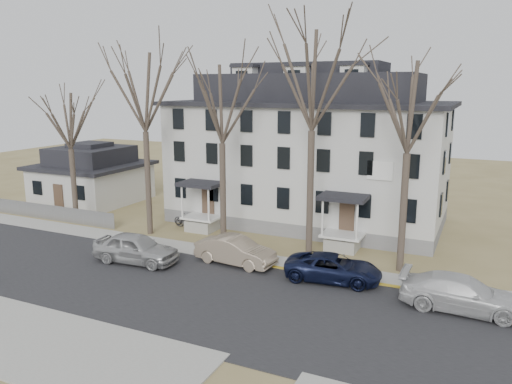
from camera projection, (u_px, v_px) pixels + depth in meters
The scene contains 18 objects.
ground at pixel (217, 319), 22.64m from camera, with size 120.00×120.00×0.00m, color olive.
main_road at pixel (237, 302), 24.41m from camera, with size 120.00×10.00×0.04m, color #27272A.
far_sidewalk at pixel (283, 264), 29.73m from camera, with size 120.00×2.00×0.08m, color #A09F97.
yellow_curb at pixel (363, 283), 26.87m from camera, with size 14.00×0.25×0.06m, color gold.
boarding_house at pixel (308, 152), 38.26m from camera, with size 20.80×12.36×12.05m.
small_house at pixel (92, 177), 45.43m from camera, with size 8.70×8.70×5.00m.
fence at pixel (45, 219), 39.73m from camera, with size 14.00×0.06×1.20m, color gray.
tree_far_left at pixel (144, 87), 33.71m from camera, with size 8.40×8.40×13.72m.
tree_mid_left at pixel (222, 99), 31.39m from camera, with size 7.80×7.80×12.74m.
tree_center at pixel (313, 73), 28.60m from camera, with size 9.00×9.00×14.70m.
tree_mid_right at pixel (410, 101), 26.64m from camera, with size 7.80×7.80×12.74m.
tree_bungalow at pixel (69, 117), 37.06m from camera, with size 6.60×6.60×10.78m.
car_silver at pixel (136, 249), 29.68m from camera, with size 2.10×5.23×1.78m, color #B5B5B5.
car_tan at pixel (235, 251), 29.45m from camera, with size 1.71×4.92×1.62m, color gray.
car_navy at pixel (333, 268), 26.94m from camera, with size 2.39×5.18×1.44m, color black.
car_white at pixel (462, 294), 23.34m from camera, with size 2.30×5.65×1.64m, color silver.
bicycle_left at pixel (186, 220), 37.64m from camera, with size 0.66×1.89×0.99m, color black.
bicycle_right at pixel (187, 220), 37.27m from camera, with size 0.50×1.79×1.07m, color black.
Camera 1 is at (10.44, -18.23, 10.38)m, focal length 35.00 mm.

